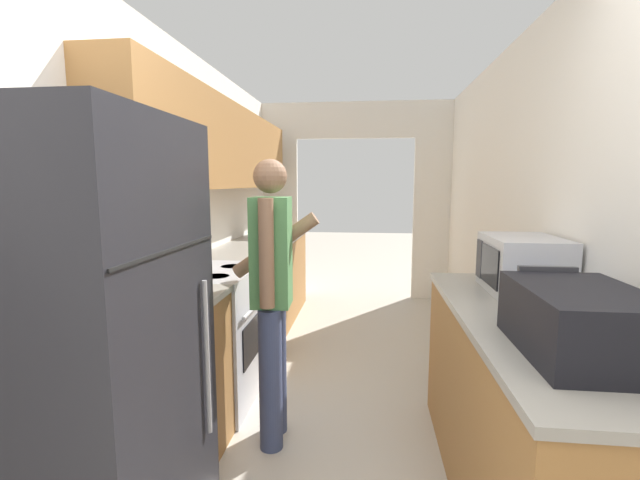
# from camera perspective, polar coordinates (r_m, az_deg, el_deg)

# --- Properties ---
(wall_left) EXTENTS (0.38, 7.09, 2.50)m
(wall_left) POSITION_cam_1_polar(r_m,az_deg,el_deg) (3.26, -17.76, 6.88)
(wall_left) COLOR white
(wall_left) RESTS_ON ground_plane
(wall_right) EXTENTS (0.06, 7.09, 2.50)m
(wall_right) POSITION_cam_1_polar(r_m,az_deg,el_deg) (2.79, 28.55, 1.72)
(wall_right) COLOR white
(wall_right) RESTS_ON ground_plane
(wall_far_with_doorway) EXTENTS (2.80, 0.06, 2.50)m
(wall_far_with_doorway) POSITION_cam_1_polar(r_m,az_deg,el_deg) (5.55, 4.65, 6.93)
(wall_far_with_doorway) COLOR white
(wall_far_with_doorway) RESTS_ON ground_plane
(counter_left) EXTENTS (0.62, 3.39, 0.91)m
(counter_left) POSITION_cam_1_polar(r_m,az_deg,el_deg) (4.09, -9.11, -7.12)
(counter_left) COLOR #9E6B38
(counter_left) RESTS_ON ground_plane
(counter_right) EXTENTS (0.62, 1.79, 0.91)m
(counter_right) POSITION_cam_1_polar(r_m,az_deg,el_deg) (2.28, 25.65, -20.13)
(counter_right) COLOR #9E6B38
(counter_right) RESTS_ON ground_plane
(refrigerator) EXTENTS (0.70, 0.80, 1.74)m
(refrigerator) POSITION_cam_1_polar(r_m,az_deg,el_deg) (1.90, -28.06, -12.40)
(refrigerator) COLOR black
(refrigerator) RESTS_ON ground_plane
(range_oven) EXTENTS (0.66, 0.74, 1.05)m
(range_oven) POSITION_cam_1_polar(r_m,az_deg,el_deg) (3.08, -14.59, -12.14)
(range_oven) COLOR #B7B7BC
(range_oven) RESTS_ON ground_plane
(person) EXTENTS (0.52, 0.39, 1.62)m
(person) POSITION_cam_1_polar(r_m,az_deg,el_deg) (2.44, -6.42, -7.28)
(person) COLOR #384266
(person) RESTS_ON ground_plane
(suitcase) EXTENTS (0.38, 0.57, 0.25)m
(suitcase) POSITION_cam_1_polar(r_m,az_deg,el_deg) (1.72, 31.33, -9.23)
(suitcase) COLOR black
(suitcase) RESTS_ON counter_right
(microwave) EXTENTS (0.36, 0.50, 0.30)m
(microwave) POSITION_cam_1_polar(r_m,az_deg,el_deg) (2.52, 25.35, -2.99)
(microwave) COLOR #B7B7BC
(microwave) RESTS_ON counter_right
(book_stack) EXTENTS (0.24, 0.31, 0.07)m
(book_stack) POSITION_cam_1_polar(r_m,az_deg,el_deg) (2.13, 27.18, -7.99)
(book_stack) COLOR gold
(book_stack) RESTS_ON counter_right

